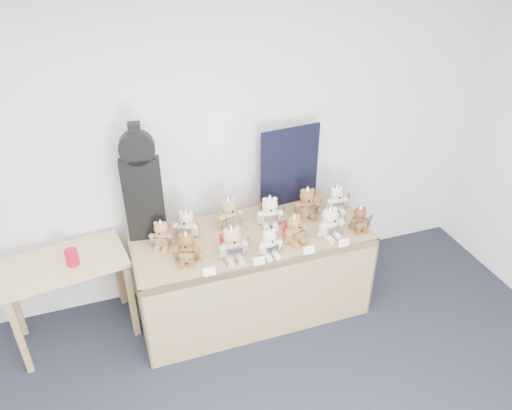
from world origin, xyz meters
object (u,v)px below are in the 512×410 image
object	(u,v)px
side_table	(66,274)
teddy_front_left	(232,244)
guitar_case	(142,185)
display_table	(254,257)
teddy_back_centre_right	(270,212)
teddy_front_far_left	(187,248)
teddy_front_right	(294,230)
teddy_front_end	(360,219)
teddy_back_far_left	(162,235)
red_cup	(72,257)
teddy_back_right	(307,203)
teddy_front_centre	(269,243)
teddy_back_end	(336,200)
teddy_back_centre_left	(229,214)
teddy_front_far_right	(330,223)
teddy_back_left	(187,225)

from	to	relation	value
side_table	teddy_front_left	distance (m)	1.34
guitar_case	display_table	bearing A→B (deg)	-14.60
side_table	teddy_back_centre_right	world-z (taller)	teddy_back_centre_right
teddy_front_far_left	teddy_front_right	distance (m)	0.86
teddy_front_right	teddy_back_centre_right	world-z (taller)	teddy_back_centre_right
teddy_front_end	teddy_front_far_left	bearing A→B (deg)	-174.21
teddy_front_right	teddy_front_end	distance (m)	0.58
display_table	teddy_front_right	size ratio (longest dim) A/B	6.90
side_table	teddy_front_left	bearing A→B (deg)	-26.48
teddy_front_left	teddy_back_far_left	distance (m)	0.58
teddy_front_left	teddy_front_end	distance (m)	1.10
red_cup	teddy_front_far_left	bearing A→B (deg)	-18.39
teddy_back_right	teddy_back_far_left	xyz separation A→B (m)	(-1.25, -0.03, -0.02)
red_cup	teddy_front_right	bearing A→B (deg)	-10.48
teddy_front_centre	teddy_front_end	size ratio (longest dim) A/B	1.10
display_table	red_cup	distance (m)	1.42
guitar_case	teddy_back_centre_right	bearing A→B (deg)	-1.05
teddy_back_centre_right	red_cup	bearing A→B (deg)	-169.24
teddy_front_centre	teddy_back_far_left	distance (m)	0.85
teddy_back_centre_right	teddy_back_end	world-z (taller)	teddy_back_centre_right
teddy_front_centre	display_table	bearing A→B (deg)	100.68
teddy_back_end	side_table	bearing A→B (deg)	179.66
teddy_front_centre	teddy_back_right	world-z (taller)	teddy_back_right
teddy_front_end	teddy_back_centre_left	xyz separation A→B (m)	(-1.01, 0.38, 0.03)
teddy_front_left	teddy_front_far_left	bearing A→B (deg)	166.22
teddy_front_far_right	teddy_front_end	bearing A→B (deg)	-4.98
teddy_back_right	teddy_back_end	bearing A→B (deg)	8.54
teddy_front_left	teddy_front_centre	xyz separation A→B (m)	(0.28, -0.05, -0.02)
display_table	red_cup	size ratio (longest dim) A/B	15.03
display_table	teddy_front_end	size ratio (longest dim) A/B	8.15
side_table	teddy_front_right	xyz separation A→B (m)	(1.76, -0.37, 0.27)
teddy_back_right	guitar_case	bearing A→B (deg)	-174.76
red_cup	teddy_front_right	distance (m)	1.72
teddy_back_end	teddy_front_right	bearing A→B (deg)	-148.37
teddy_back_centre_right	teddy_back_far_left	distance (m)	0.90
teddy_back_far_left	teddy_front_left	bearing A→B (deg)	-13.96
guitar_case	teddy_back_centre_left	size ratio (longest dim) A/B	3.23
teddy_front_far_right	teddy_back_end	bearing A→B (deg)	48.54
teddy_front_right	teddy_back_left	distance (m)	0.86
teddy_front_end	teddy_back_far_left	distance (m)	1.61
teddy_front_end	teddy_back_right	size ratio (longest dim) A/B	0.79
teddy_front_far_left	teddy_back_left	bearing A→B (deg)	95.61
red_cup	teddy_back_centre_right	bearing A→B (deg)	-0.93
teddy_front_far_right	side_table	bearing A→B (deg)	161.86
display_table	teddy_back_end	size ratio (longest dim) A/B	7.11
teddy_front_far_right	teddy_back_centre_left	world-z (taller)	teddy_back_centre_left
guitar_case	teddy_front_far_right	bearing A→B (deg)	-10.69
guitar_case	teddy_front_end	world-z (taller)	guitar_case
teddy_back_end	teddy_back_far_left	distance (m)	1.53
side_table	teddy_front_end	xyz separation A→B (m)	(2.34, -0.38, 0.25)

